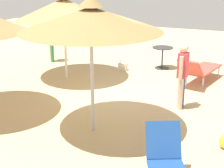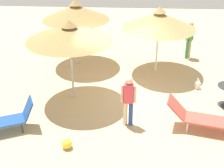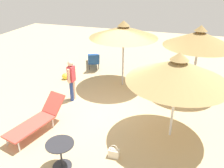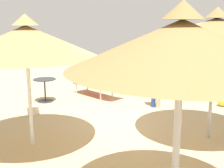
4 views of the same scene
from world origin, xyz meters
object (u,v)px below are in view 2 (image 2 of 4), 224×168
object	(u,v)px
lounge_chair_edge	(201,117)
handbag	(197,85)
lounge_chair_center	(5,119)
person_standing_front	(128,98)
parasol_umbrella_near_right	(159,20)
person_standing_back	(190,38)
beach_ball	(67,144)
parasol_umbrella_far_left	(70,33)
parasol_umbrella_far_right	(76,12)

from	to	relation	value
lounge_chair_edge	handbag	size ratio (longest dim) A/B	5.47
lounge_chair_center	person_standing_front	bearing A→B (deg)	-81.02
parasol_umbrella_near_right	person_standing_back	bearing A→B (deg)	-45.80
lounge_chair_center	person_standing_back	world-z (taller)	person_standing_back
parasol_umbrella_near_right	beach_ball	distance (m)	6.06
lounge_chair_edge	parasol_umbrella_far_left	bearing A→B (deg)	68.41
parasol_umbrella_far_right	lounge_chair_edge	xyz separation A→B (m)	(-4.51, -4.33, -1.80)
parasol_umbrella_near_right	parasol_umbrella_far_right	size ratio (longest dim) A/B	1.04
lounge_chair_center	person_standing_front	size ratio (longest dim) A/B	1.19
parasol_umbrella_near_right	person_standing_back	world-z (taller)	parasol_umbrella_near_right
parasol_umbrella_far_left	lounge_chair_edge	world-z (taller)	parasol_umbrella_far_left
lounge_chair_center	beach_ball	world-z (taller)	lounge_chair_center
lounge_chair_edge	person_standing_back	size ratio (longest dim) A/B	1.31
parasol_umbrella_far_right	lounge_chair_center	xyz separation A→B (m)	(-4.95, 1.35, -1.82)
parasol_umbrella_far_left	beach_ball	world-z (taller)	parasol_umbrella_far_left
beach_ball	person_standing_front	bearing A→B (deg)	-53.43
parasol_umbrella_near_right	lounge_chair_edge	xyz separation A→B (m)	(-3.94, -1.05, -1.69)
lounge_chair_center	lounge_chair_edge	world-z (taller)	lounge_chair_center
lounge_chair_center	parasol_umbrella_near_right	bearing A→B (deg)	-46.62
parasol_umbrella_near_right	lounge_chair_center	xyz separation A→B (m)	(-4.37, 4.63, -1.72)
parasol_umbrella_far_left	person_standing_front	distance (m)	2.81
lounge_chair_edge	handbag	distance (m)	2.64
person_standing_front	handbag	distance (m)	3.61
parasol_umbrella_far_right	beach_ball	bearing A→B (deg)	-174.31
person_standing_back	parasol_umbrella_far_left	bearing A→B (deg)	130.23
parasol_umbrella_far_right	handbag	size ratio (longest dim) A/B	6.87
lounge_chair_edge	person_standing_back	xyz separation A→B (m)	(5.41, -0.47, 0.51)
lounge_chair_edge	person_standing_front	xyz separation A→B (m)	(0.13, 2.13, 0.47)
parasol_umbrella_far_left	parasol_umbrella_near_right	bearing A→B (deg)	-51.98
parasol_umbrella_far_right	person_standing_back	xyz separation A→B (m)	(0.90, -4.80, -1.28)
handbag	parasol_umbrella_far_right	bearing A→B (deg)	67.84
lounge_chair_center	person_standing_front	xyz separation A→B (m)	(0.56, -3.55, 0.50)
beach_ball	parasol_umbrella_far_right	bearing A→B (deg)	5.69
parasol_umbrella_far_right	beach_ball	distance (m)	6.01
lounge_chair_center	person_standing_back	xyz separation A→B (m)	(5.85, -6.14, 0.54)
parasol_umbrella_far_left	lounge_chair_edge	size ratio (longest dim) A/B	1.28
parasol_umbrella_near_right	person_standing_front	bearing A→B (deg)	164.16
person_standing_front	parasol_umbrella_near_right	bearing A→B (deg)	-15.84
person_standing_front	person_standing_back	world-z (taller)	person_standing_back
parasol_umbrella_far_left	person_standing_front	size ratio (longest dim) A/B	1.73
lounge_chair_center	beach_ball	xyz separation A→B (m)	(-0.66, -1.90, -0.27)
beach_ball	person_standing_back	bearing A→B (deg)	-33.09
person_standing_front	parasol_umbrella_far_left	bearing A→B (deg)	52.43
parasol_umbrella_near_right	person_standing_back	distance (m)	2.42
parasol_umbrella_near_right	beach_ball	size ratio (longest dim) A/B	9.94
lounge_chair_edge	parasol_umbrella_near_right	bearing A→B (deg)	14.89
lounge_chair_center	person_standing_back	size ratio (longest dim) A/B	1.15
parasol_umbrella_far_right	parasol_umbrella_near_right	bearing A→B (deg)	-99.92
person_standing_back	beach_ball	xyz separation A→B (m)	(-6.50, 4.24, -0.81)
lounge_chair_center	person_standing_front	world-z (taller)	person_standing_front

